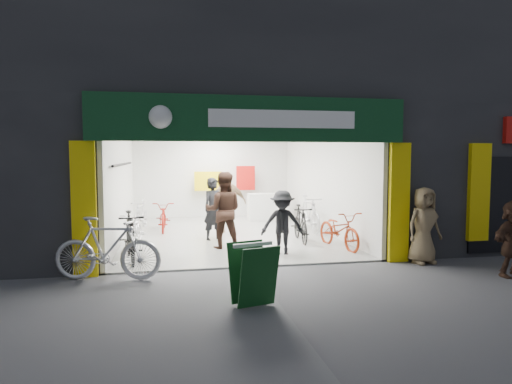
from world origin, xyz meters
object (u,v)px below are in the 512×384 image
object	(u,v)px
sandwich_board	(253,273)
parked_bike	(108,249)
bike_left_front	(135,230)
pedestrian_near	(424,225)
bike_right_front	(301,224)

from	to	relation	value
sandwich_board	parked_bike	bearing A→B (deg)	124.84
parked_bike	bike_left_front	bearing A→B (deg)	6.35
pedestrian_near	sandwich_board	size ratio (longest dim) A/B	1.73
sandwich_board	bike_right_front	bearing A→B (deg)	50.01
bike_left_front	pedestrian_near	world-z (taller)	pedestrian_near
pedestrian_near	sandwich_board	bearing A→B (deg)	-162.29
pedestrian_near	bike_right_front	bearing A→B (deg)	115.60
bike_left_front	parked_bike	xyz separation A→B (m)	(-0.30, -3.13, 0.16)
parked_bike	pedestrian_near	size ratio (longest dim) A/B	1.21
bike_left_front	bike_right_front	world-z (taller)	bike_right_front
bike_right_front	sandwich_board	bearing A→B (deg)	-109.18
parked_bike	sandwich_board	size ratio (longest dim) A/B	2.09
bike_right_front	pedestrian_near	world-z (taller)	pedestrian_near
bike_right_front	bike_left_front	bearing A→B (deg)	-177.91
bike_left_front	sandwich_board	xyz separation A→B (m)	(2.07, -5.11, 0.09)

